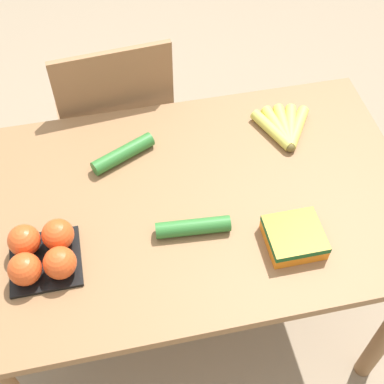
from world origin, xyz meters
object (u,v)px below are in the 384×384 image
Objects in this scene: cucumber_near at (193,227)px; cucumber_far at (123,154)px; chair at (118,132)px; tomato_pack at (42,253)px; banana_bunch at (284,128)px; carrot_bag at (294,236)px.

cucumber_near is 0.34m from cucumber_far.
tomato_pack is (-0.24, -0.70, 0.31)m from chair.
banana_bunch is 0.47m from cucumber_near.
chair reaches higher than carrot_bag.
tomato_pack is 1.24× the size of carrot_bag.
banana_bunch is at bearing 138.48° from chair.
cucumber_far is at bearing 85.10° from chair.
cucumber_near is at bearing -63.68° from cucumber_far.
carrot_bag is 0.27m from cucumber_near.
cucumber_far is at bearing -179.42° from banana_bunch.
cucumber_near is at bearing -139.29° from banana_bunch.
chair is at bearing 70.65° from tomato_pack.
tomato_pack is 0.91× the size of cucumber_far.
tomato_pack is at bearing -178.05° from cucumber_near.
cucumber_near is at bearing 1.95° from tomato_pack.
chair is 0.92m from carrot_bag.
chair is at bearing 102.35° from cucumber_near.
carrot_bag is at bearing -104.62° from banana_bunch.
cucumber_far is (0.24, 0.31, -0.02)m from tomato_pack.
tomato_pack reaches higher than cucumber_far.
cucumber_near is at bearing 160.53° from carrot_bag.
chair reaches higher than tomato_pack.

